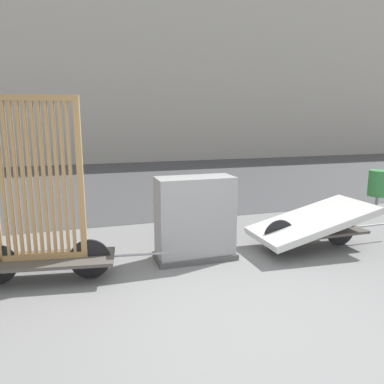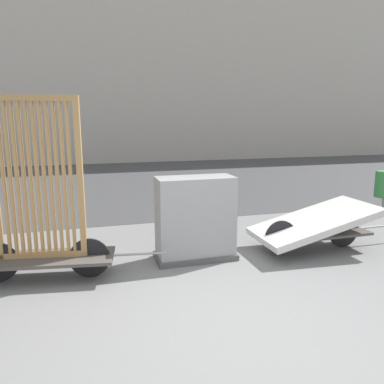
# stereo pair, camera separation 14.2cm
# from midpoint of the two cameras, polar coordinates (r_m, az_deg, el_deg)

# --- Properties ---
(ground_plane) EXTENTS (60.00, 60.00, 0.00)m
(ground_plane) POSITION_cam_midpoint_polar(r_m,az_deg,el_deg) (3.81, 8.98, -20.33)
(ground_plane) COLOR slate
(road_strip) EXTENTS (56.00, 9.89, 0.01)m
(road_strip) POSITION_cam_midpoint_polar(r_m,az_deg,el_deg) (12.05, -8.97, 1.66)
(road_strip) COLOR #424244
(road_strip) RESTS_ON ground_plane
(building_facade) EXTENTS (48.00, 4.00, 12.53)m
(building_facade) POSITION_cam_midpoint_polar(r_m,az_deg,el_deg) (19.27, -12.39, 23.85)
(building_facade) COLOR #B2ADA3
(building_facade) RESTS_ON ground_plane
(bike_cart_with_bedframe) EXTENTS (2.42, 0.84, 2.24)m
(bike_cart_with_bedframe) POSITION_cam_midpoint_polar(r_m,az_deg,el_deg) (4.87, -21.23, -3.70)
(bike_cart_with_bedframe) COLOR #4C4742
(bike_cart_with_bedframe) RESTS_ON ground_plane
(bike_cart_with_mattress) EXTENTS (2.44, 1.00, 0.70)m
(bike_cart_with_mattress) POSITION_cam_midpoint_polar(r_m,az_deg,el_deg) (5.97, 18.73, -4.73)
(bike_cart_with_mattress) COLOR #4C4742
(bike_cart_with_mattress) RESTS_ON ground_plane
(utility_cabinet) EXTENTS (1.14, 0.53, 1.19)m
(utility_cabinet) POSITION_cam_midpoint_polar(r_m,az_deg,el_deg) (5.29, 1.29, -4.50)
(utility_cabinet) COLOR #4C4C4C
(utility_cabinet) RESTS_ON ground_plane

